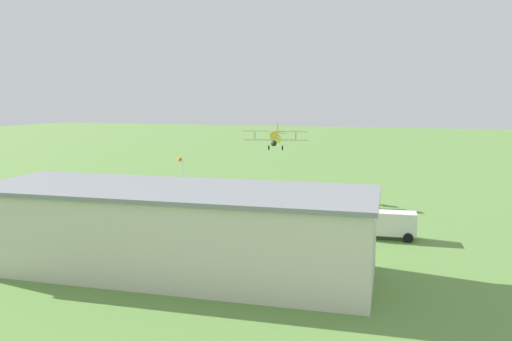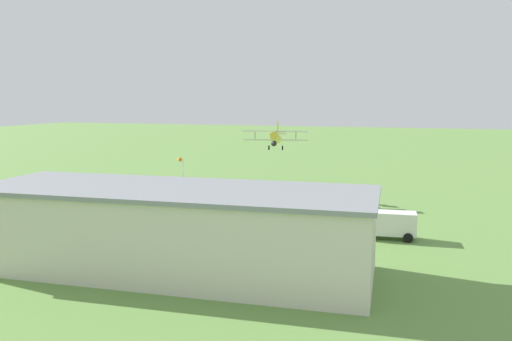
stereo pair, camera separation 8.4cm
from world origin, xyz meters
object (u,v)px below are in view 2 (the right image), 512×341
at_px(hangar, 173,229).
at_px(windsock, 179,161).
at_px(car_orange, 33,211).
at_px(person_crossing_taxiway, 156,216).
at_px(person_near_hangar_door, 262,217).
at_px(person_walking_on_apron, 278,216).
at_px(biplane, 276,137).
at_px(car_blue, 90,213).
at_px(person_by_parked_cars, 134,214).
at_px(truck_delivery_white, 386,224).
at_px(person_beside_truck, 325,220).

relative_size(hangar, windsock, 6.33).
bearing_deg(car_orange, person_crossing_taxiway, -169.82).
relative_size(hangar, person_near_hangar_door, 19.26).
xyz_separation_m(hangar, person_walking_on_apron, (-3.81, -18.60, -2.63)).
distance_m(biplane, car_blue, 26.78).
height_order(car_blue, car_orange, car_orange).
distance_m(car_orange, person_by_parked_cars, 12.82).
relative_size(biplane, person_near_hangar_door, 5.22).
bearing_deg(person_near_hangar_door, car_orange, 11.46).
height_order(car_orange, truck_delivery_white, truck_delivery_white).
relative_size(car_blue, person_by_parked_cars, 2.35).
distance_m(car_orange, person_walking_on_apron, 29.38).
height_order(car_blue, windsock, windsock).
bearing_deg(person_crossing_taxiway, person_beside_truck, -169.33).
bearing_deg(person_beside_truck, hangar, 63.04).
xyz_separation_m(truck_delivery_white, person_beside_truck, (6.67, -2.76, -0.73)).
bearing_deg(person_by_parked_cars, truck_delivery_white, -176.80).
bearing_deg(biplane, car_blue, 46.66).
bearing_deg(person_crossing_taxiway, biplane, -118.86).
height_order(hangar, person_by_parked_cars, hangar).
distance_m(hangar, person_near_hangar_door, 17.89).
bearing_deg(truck_delivery_white, hangar, 44.28).
bearing_deg(hangar, car_blue, -37.08).
height_order(biplane, car_blue, biplane).
distance_m(truck_delivery_white, person_crossing_taxiway, 25.78).
bearing_deg(car_blue, person_crossing_taxiway, -170.54).
relative_size(car_orange, person_crossing_taxiway, 2.99).
bearing_deg(car_blue, hangar, 142.92).
xyz_separation_m(truck_delivery_white, person_by_parked_cars, (28.18, 1.57, -0.65)).
bearing_deg(person_walking_on_apron, hangar, 78.41).
relative_size(hangar, person_beside_truck, 20.32).
xyz_separation_m(truck_delivery_white, person_walking_on_apron, (12.20, -2.99, -0.67)).
distance_m(car_orange, person_crossing_taxiway, 15.33).
height_order(car_orange, person_by_parked_cars, person_by_parked_cars).
bearing_deg(person_walking_on_apron, biplane, -73.16).
bearing_deg(car_orange, truck_delivery_white, -175.03).
distance_m(person_near_hangar_door, windsock, 25.16).
xyz_separation_m(person_beside_truck, person_near_hangar_door, (7.08, 0.82, 0.05)).
height_order(biplane, car_orange, biplane).
height_order(car_orange, person_beside_truck, car_orange).
distance_m(hangar, person_by_parked_cars, 18.76).
height_order(truck_delivery_white, person_walking_on_apron, truck_delivery_white).
bearing_deg(hangar, person_by_parked_cars, -49.09).
distance_m(biplane, person_near_hangar_door, 16.71).
xyz_separation_m(person_by_parked_cars, windsock, (4.13, -20.08, 3.76)).
bearing_deg(person_by_parked_cars, person_crossing_taxiway, -163.18).
relative_size(hangar, car_orange, 7.20).
distance_m(car_orange, truck_delivery_white, 41.00).
height_order(biplane, truck_delivery_white, biplane).
relative_size(hangar, person_by_parked_cars, 18.72).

